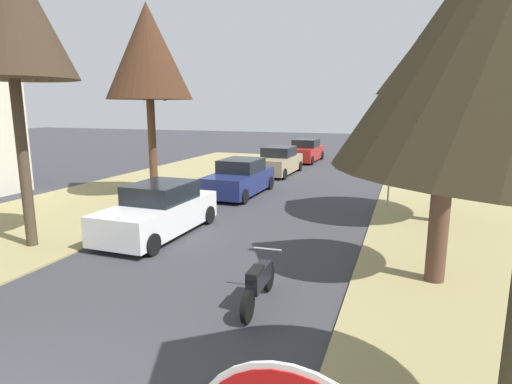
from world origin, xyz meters
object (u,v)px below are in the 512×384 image
(parked_motorcycle, at_px, (259,282))
(parked_sedan_navy, at_px, (240,178))
(stop_sign_far, at_px, (391,151))
(parked_sedan_white, at_px, (159,211))
(street_tree_left_mid_a, at_px, (7,7))
(street_tree_right_mid_b, at_px, (457,40))
(street_tree_left_mid_b, at_px, (148,52))
(parked_sedan_red, at_px, (305,151))
(parked_sedan_tan, at_px, (278,162))
(street_tree_right_mid_a, at_px, (453,58))

(parked_motorcycle, bearing_deg, parked_sedan_navy, 113.69)
(stop_sign_far, relative_size, parked_motorcycle, 1.44)
(parked_sedan_white, bearing_deg, street_tree_left_mid_a, -140.75)
(street_tree_right_mid_b, bearing_deg, parked_sedan_navy, 165.58)
(street_tree_left_mid_b, distance_m, parked_motorcycle, 12.41)
(street_tree_left_mid_b, bearing_deg, parked_sedan_navy, 28.38)
(street_tree_left_mid_b, relative_size, parked_sedan_navy, 1.79)
(parked_sedan_red, bearing_deg, parked_sedan_tan, -91.57)
(street_tree_left_mid_a, distance_m, parked_sedan_white, 6.60)
(street_tree_left_mid_b, relative_size, parked_motorcycle, 3.86)
(street_tree_right_mid_a, distance_m, parked_sedan_navy, 11.48)
(street_tree_right_mid_b, bearing_deg, parked_sedan_white, -152.43)
(parked_sedan_red, distance_m, parked_motorcycle, 22.63)
(street_tree_right_mid_a, bearing_deg, parked_sedan_white, 171.96)
(stop_sign_far, xyz_separation_m, parked_sedan_navy, (-6.33, 0.30, -1.46))
(street_tree_left_mid_b, xyz_separation_m, parked_motorcycle, (7.60, -8.10, -5.53))
(street_tree_left_mid_b, xyz_separation_m, parked_sedan_navy, (3.27, 1.77, -5.29))
(parked_motorcycle, bearing_deg, stop_sign_far, 78.19)
(street_tree_right_mid_a, bearing_deg, stop_sign_far, 100.42)
(stop_sign_far, height_order, parked_sedan_navy, stop_sign_far)
(stop_sign_far, distance_m, parked_sedan_red, 14.19)
(stop_sign_far, relative_size, parked_sedan_red, 0.67)
(parked_sedan_navy, distance_m, parked_sedan_red, 12.36)
(street_tree_right_mid_b, distance_m, parked_sedan_navy, 9.88)
(parked_sedan_white, bearing_deg, parked_sedan_red, 89.39)
(stop_sign_far, height_order, street_tree_right_mid_a, street_tree_right_mid_a)
(stop_sign_far, bearing_deg, street_tree_left_mid_a, -137.70)
(parked_sedan_navy, relative_size, parked_sedan_tan, 1.00)
(street_tree_left_mid_a, relative_size, parked_sedan_tan, 1.83)
(street_tree_left_mid_a, bearing_deg, stop_sign_far, 42.30)
(parked_sedan_white, bearing_deg, parked_motorcycle, -37.93)
(street_tree_left_mid_a, xyz_separation_m, parked_sedan_white, (2.72, 2.22, -5.58))
(street_tree_right_mid_a, xyz_separation_m, parked_sedan_white, (-7.76, 1.10, -4.09))
(street_tree_right_mid_a, bearing_deg, parked_sedan_red, 110.85)
(street_tree_right_mid_b, xyz_separation_m, parked_sedan_white, (-8.26, -4.31, -5.17))
(parked_sedan_navy, bearing_deg, street_tree_left_mid_b, -151.62)
(parked_sedan_white, relative_size, parked_motorcycle, 2.16)
(stop_sign_far, relative_size, parked_sedan_navy, 0.67)
(parked_sedan_white, bearing_deg, stop_sign_far, 43.51)
(street_tree_left_mid_a, relative_size, parked_sedan_navy, 1.83)
(street_tree_right_mid_b, xyz_separation_m, street_tree_left_mid_b, (-11.42, 0.33, 0.12))
(stop_sign_far, height_order, parked_motorcycle, stop_sign_far)
(street_tree_left_mid_a, relative_size, street_tree_left_mid_b, 1.02)
(parked_sedan_red, bearing_deg, parked_motorcycle, -79.20)
(street_tree_left_mid_b, bearing_deg, stop_sign_far, 8.69)
(street_tree_left_mid_a, height_order, parked_motorcycle, street_tree_left_mid_a)
(street_tree_right_mid_a, height_order, parked_sedan_white, street_tree_right_mid_a)
(street_tree_left_mid_b, relative_size, parked_sedan_white, 1.79)
(parked_sedan_white, bearing_deg, street_tree_right_mid_b, 27.57)
(parked_sedan_red, xyz_separation_m, parked_motorcycle, (4.24, -22.22, -0.24))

